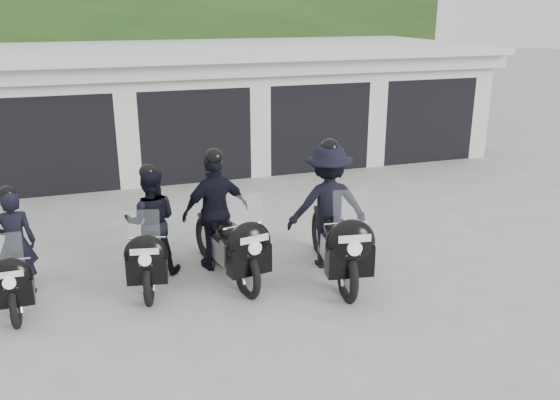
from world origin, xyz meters
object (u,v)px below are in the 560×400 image
object	(u,v)px
police_bike_a	(15,258)
police_bike_b	(151,231)
police_bike_d	(331,215)
police_bike_c	(221,221)

from	to	relation	value
police_bike_a	police_bike_b	distance (m)	1.92
police_bike_b	police_bike_d	world-z (taller)	police_bike_d
police_bike_a	police_bike_b	xyz separation A→B (m)	(1.91, 0.22, 0.09)
police_bike_b	police_bike_c	size ratio (longest dim) A/B	0.90
police_bike_a	police_bike_c	xyz separation A→B (m)	(2.97, 0.09, 0.18)
police_bike_c	police_bike_d	distance (m)	1.71
police_bike_c	police_bike_d	world-z (taller)	police_bike_d
police_bike_b	police_bike_c	distance (m)	1.07
police_bike_d	police_bike_c	bearing A→B (deg)	172.42
police_bike_b	police_bike_c	xyz separation A→B (m)	(1.06, -0.13, 0.09)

